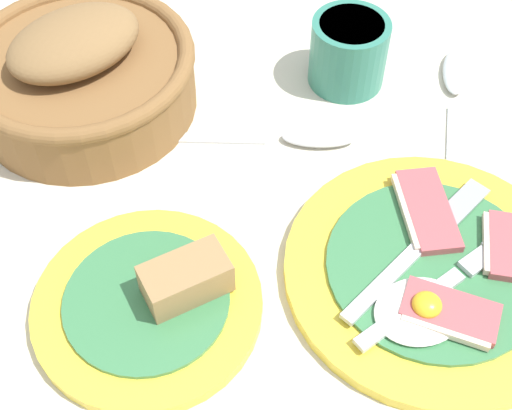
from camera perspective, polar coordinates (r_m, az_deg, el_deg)
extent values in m
plane|color=beige|center=(0.58, 3.88, -7.15)|extent=(3.00, 3.00, 0.00)
cylinder|color=yellow|center=(0.60, 13.92, -5.22)|extent=(0.24, 0.24, 0.01)
cylinder|color=#3D7F4C|center=(0.60, 14.06, -4.80)|extent=(0.17, 0.17, 0.00)
cube|color=#BC5156|center=(0.62, 19.73, -3.16)|extent=(0.07, 0.07, 0.01)
cube|color=beige|center=(0.61, 18.29, -2.93)|extent=(0.04, 0.06, 0.01)
cube|color=#BC5156|center=(0.62, 13.61, -0.38)|extent=(0.06, 0.09, 0.01)
cube|color=beige|center=(0.62, 12.19, -0.50)|extent=(0.03, 0.08, 0.01)
cube|color=#BC5156|center=(0.57, 15.28, -8.20)|extent=(0.08, 0.08, 0.01)
cube|color=beige|center=(0.56, 14.95, -9.53)|extent=(0.06, 0.05, 0.01)
ellipsoid|color=white|center=(0.56, 12.93, -8.26)|extent=(0.07, 0.06, 0.01)
ellipsoid|color=yellow|center=(0.56, 13.51, -7.76)|extent=(0.02, 0.02, 0.01)
cube|color=silver|center=(0.56, 12.26, -8.11)|extent=(0.11, 0.04, 0.00)
cube|color=silver|center=(0.60, 17.21, -4.34)|extent=(0.03, 0.02, 0.00)
cube|color=silver|center=(0.62, 19.46, -2.61)|extent=(0.04, 0.01, 0.00)
cube|color=silver|center=(0.62, 18.93, -2.14)|extent=(0.04, 0.01, 0.00)
cube|color=silver|center=(0.58, 10.57, -5.71)|extent=(0.10, 0.06, 0.00)
cube|color=#9EA0A5|center=(0.63, 15.64, -0.45)|extent=(0.08, 0.05, 0.00)
cylinder|color=yellow|center=(0.57, -8.66, -7.93)|extent=(0.18, 0.18, 0.01)
cylinder|color=#3D7F4C|center=(0.57, -8.76, -7.52)|extent=(0.13, 0.13, 0.00)
cube|color=#9E7A4C|center=(0.55, -5.63, -5.87)|extent=(0.07, 0.04, 0.03)
cylinder|color=#337F6B|center=(0.73, 7.40, 12.02)|extent=(0.08, 0.08, 0.07)
cylinder|color=white|center=(0.71, 7.66, 13.94)|extent=(0.06, 0.06, 0.01)
cylinder|color=brown|center=(0.72, -13.61, 9.54)|extent=(0.21, 0.21, 0.06)
torus|color=brown|center=(0.70, -14.07, 11.35)|extent=(0.22, 0.22, 0.02)
ellipsoid|color=olive|center=(0.69, -14.36, 12.48)|extent=(0.15, 0.12, 0.04)
cube|color=silver|center=(0.70, 15.50, 4.52)|extent=(0.07, 0.10, 0.01)
ellipsoid|color=silver|center=(0.77, 15.67, 10.26)|extent=(0.06, 0.07, 0.01)
cube|color=silver|center=(0.68, -3.76, 5.42)|extent=(0.10, 0.05, 0.01)
ellipsoid|color=silver|center=(0.68, 5.03, 5.43)|extent=(0.07, 0.05, 0.01)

